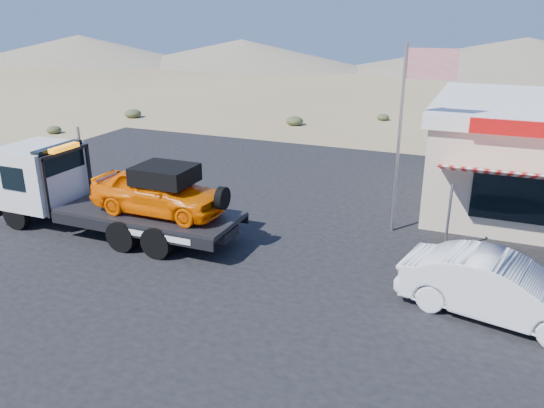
# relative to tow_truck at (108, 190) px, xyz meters

# --- Properties ---
(ground) EXTENTS (120.00, 120.00, 0.00)m
(ground) POSITION_rel_tow_truck_xyz_m (3.79, -0.84, -1.49)
(ground) COLOR olive
(ground) RESTS_ON ground
(asphalt_lot) EXTENTS (32.00, 24.00, 0.02)m
(asphalt_lot) POSITION_rel_tow_truck_xyz_m (5.79, 2.16, -1.48)
(asphalt_lot) COLOR black
(asphalt_lot) RESTS_ON ground
(tow_truck) EXTENTS (8.28, 2.46, 2.77)m
(tow_truck) POSITION_rel_tow_truck_xyz_m (0.00, 0.00, 0.00)
(tow_truck) COLOR black
(tow_truck) RESTS_ON asphalt_lot
(white_sedan) EXTENTS (4.78, 2.46, 1.50)m
(white_sedan) POSITION_rel_tow_truck_xyz_m (11.76, -0.70, -0.72)
(white_sedan) COLOR silver
(white_sedan) RESTS_ON asphalt_lot
(flagpole) EXTENTS (1.55, 0.10, 6.00)m
(flagpole) POSITION_rel_tow_truck_xyz_m (8.72, 3.66, 2.27)
(flagpole) COLOR #99999E
(flagpole) RESTS_ON asphalt_lot
(desert_scrub) EXTENTS (23.65, 30.80, 0.66)m
(desert_scrub) POSITION_rel_tow_truck_xyz_m (-10.63, 8.13, -1.20)
(desert_scrub) COLOR #323E21
(desert_scrub) RESTS_ON ground
(distant_hills) EXTENTS (126.00, 48.00, 4.20)m
(distant_hills) POSITION_rel_tow_truck_xyz_m (-5.99, 54.30, 0.40)
(distant_hills) COLOR #726B59
(distant_hills) RESTS_ON ground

